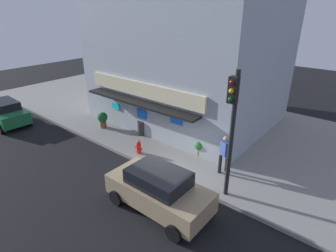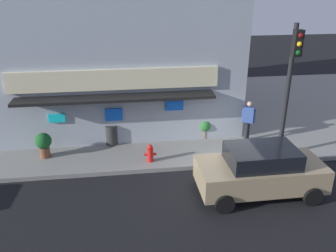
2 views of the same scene
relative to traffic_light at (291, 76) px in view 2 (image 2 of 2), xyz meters
The scene contains 10 objects.
ground_plane 4.40m from the traffic_light, behind, with size 62.85×62.85×0.00m, color black.
sidewalk 7.16m from the traffic_light, 114.47° to the left, with size 41.90×12.16×0.17m, color gray.
corner_building 9.19m from the traffic_light, 135.69° to the left, with size 11.17×9.67×8.96m.
traffic_light is the anchor object (origin of this frame).
fire_hydrant 6.09m from the traffic_light, behind, with size 0.49×0.25×0.73m.
trash_can 7.68m from the traffic_light, 163.43° to the left, with size 0.51×0.51×0.87m, color #2D2D2D.
pedestrian 2.91m from the traffic_light, 121.22° to the left, with size 0.55×0.54×1.87m.
potted_plant_by_doorway 4.44m from the traffic_light, 141.02° to the left, with size 0.61×0.61×0.91m.
potted_plant_by_window 9.94m from the traffic_light, behind, with size 0.65×0.65×1.04m.
parked_car_tan 3.84m from the traffic_light, 128.71° to the right, with size 4.25×2.11×1.72m.
Camera 2 is at (-3.62, -11.73, 6.99)m, focal length 37.86 mm.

